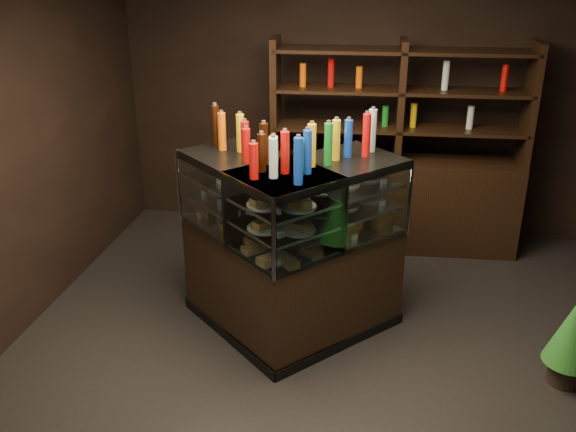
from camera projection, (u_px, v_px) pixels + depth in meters
The scene contains 7 objects.
ground at pixel (345, 367), 4.56m from camera, with size 5.00×5.00×0.00m, color black.
room_shell at pixel (357, 97), 3.79m from camera, with size 5.02×5.02×3.01m.
display_case at pixel (288, 277), 4.82m from camera, with size 1.77×1.35×1.37m.
food_display at pixel (288, 203), 4.58m from camera, with size 1.40×0.95×0.43m.
bottles_top at pixel (288, 144), 4.41m from camera, with size 1.23×0.81×0.30m.
potted_conifer at pixel (575, 329), 4.24m from camera, with size 0.35×0.35×0.75m.
back_shelving at pixel (394, 188), 6.13m from camera, with size 2.36×0.57×2.00m.
Camera 1 is at (0.26, -3.77, 2.80)m, focal length 40.00 mm.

